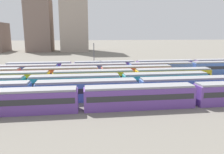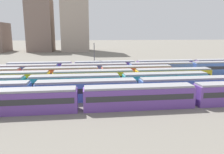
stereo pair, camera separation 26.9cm
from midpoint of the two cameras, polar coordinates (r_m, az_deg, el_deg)
ground_plane at (r=52.01m, az=-20.98°, el=-2.72°), size 600.00×600.00×0.00m
train_track_1 at (r=44.31m, az=18.90°, el=-2.43°), size 93.60×3.06×3.75m
train_track_2 at (r=44.99m, az=-9.42°, el=-1.75°), size 55.80×3.06×3.75m
train_track_3 at (r=50.07m, az=-4.63°, el=-0.27°), size 55.80×3.06×3.75m
train_track_4 at (r=55.41m, az=-12.85°, el=0.63°), size 55.80×3.06×3.75m
train_track_5 at (r=63.99m, az=12.70°, el=2.08°), size 93.60×3.06×3.75m
train_track_6 at (r=67.20m, az=6.35°, el=2.73°), size 74.70×3.06×3.75m
catenary_pole_1 at (r=67.84m, az=-4.53°, el=5.50°), size 0.24×3.20×8.96m
distant_building_1 at (r=151.07m, az=-18.11°, el=12.65°), size 15.28×18.40×32.89m
distant_building_2 at (r=149.11m, az=-9.61°, el=16.37°), size 17.36×20.53×49.99m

